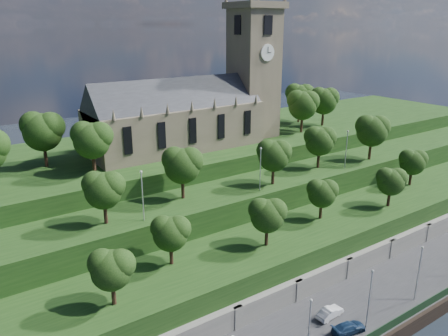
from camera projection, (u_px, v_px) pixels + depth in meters
promenade at (353, 313)px, 57.36m from camera, size 160.00×12.00×2.00m
fence at (390, 325)px, 52.62m from camera, size 160.00×0.10×1.20m
retaining_wall at (320, 282)px, 61.57m from camera, size 160.00×2.10×5.00m
embankment_lower at (292, 255)px, 65.82m from camera, size 160.00×12.00×8.00m
embankment_upper at (248, 218)px, 73.82m from camera, size 160.00×10.00×12.00m
hilltop at (186, 176)px, 89.81m from camera, size 160.00×32.00×15.00m
church at (198, 106)px, 82.37m from camera, size 38.60×12.35×27.60m
trees_lower at (303, 200)px, 64.09m from camera, size 65.28×8.62×7.01m
trees_upper at (277, 149)px, 72.37m from camera, size 58.73×8.65×8.80m
trees_hilltop at (205, 114)px, 82.14m from camera, size 75.32×15.84×9.12m
lamp_posts_promenade at (370, 295)px, 51.78m from camera, size 60.36×0.36×7.99m
lamp_posts_upper at (260, 165)px, 68.29m from camera, size 40.36×0.36×7.06m
car_middle at (330, 312)px, 54.89m from camera, size 4.07×1.69×1.31m
car_right at (349, 328)px, 52.15m from camera, size 4.66×2.51×1.28m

